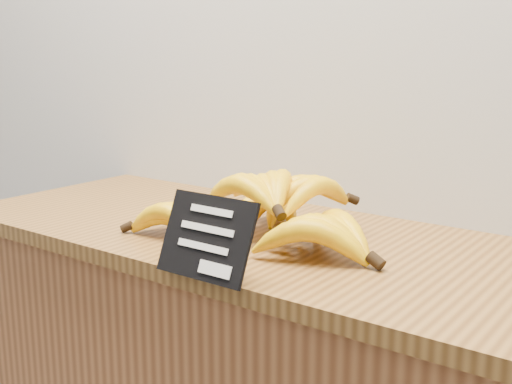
% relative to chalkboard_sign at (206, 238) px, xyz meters
% --- Properties ---
extents(counter_top, '(1.36, 0.54, 0.03)m').
position_rel_chalkboard_sign_xyz_m(counter_top, '(-0.06, 0.26, -0.08)').
color(counter_top, brown).
rests_on(counter_top, counter).
extents(chalkboard_sign, '(0.17, 0.06, 0.12)m').
position_rel_chalkboard_sign_xyz_m(chalkboard_sign, '(0.00, 0.00, 0.00)').
color(chalkboard_sign, black).
rests_on(chalkboard_sign, counter_top).
extents(banana_pile, '(0.51, 0.36, 0.13)m').
position_rel_chalkboard_sign_xyz_m(banana_pile, '(-0.04, 0.21, -0.01)').
color(banana_pile, yellow).
rests_on(banana_pile, counter_top).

